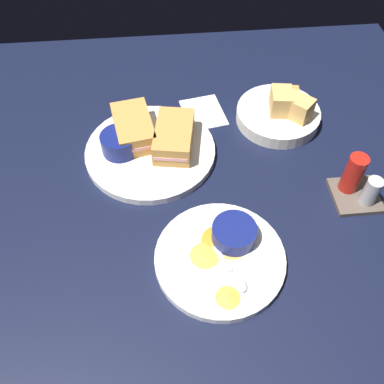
% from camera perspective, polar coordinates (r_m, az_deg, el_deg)
% --- Properties ---
extents(ground_plane, '(1.10, 1.10, 0.03)m').
position_cam_1_polar(ground_plane, '(0.87, 3.11, 0.58)').
color(ground_plane, black).
extents(plate_sandwich_main, '(0.28, 0.28, 0.02)m').
position_cam_1_polar(plate_sandwich_main, '(0.91, -5.64, 5.49)').
color(plate_sandwich_main, white).
rests_on(plate_sandwich_main, ground_plane).
extents(sandwich_half_near, '(0.14, 0.10, 0.05)m').
position_cam_1_polar(sandwich_half_near, '(0.89, -2.45, 7.50)').
color(sandwich_half_near, '#C68C42').
rests_on(sandwich_half_near, plate_sandwich_main).
extents(sandwich_half_far, '(0.14, 0.10, 0.05)m').
position_cam_1_polar(sandwich_half_far, '(0.92, -7.91, 8.58)').
color(sandwich_half_far, '#C68C42').
rests_on(sandwich_half_far, plate_sandwich_main).
extents(ramekin_dark_sauce, '(0.08, 0.08, 0.04)m').
position_cam_1_polar(ramekin_dark_sauce, '(0.89, -9.80, 6.60)').
color(ramekin_dark_sauce, navy).
rests_on(ramekin_dark_sauce, plate_sandwich_main).
extents(spoon_by_dark_ramekin, '(0.04, 0.10, 0.01)m').
position_cam_1_polar(spoon_by_dark_ramekin, '(0.91, -6.11, 6.81)').
color(spoon_by_dark_ramekin, silver).
rests_on(spoon_by_dark_ramekin, plate_sandwich_main).
extents(plate_chips_companion, '(0.23, 0.23, 0.02)m').
position_cam_1_polar(plate_chips_companion, '(0.75, 3.79, -8.97)').
color(plate_chips_companion, white).
rests_on(plate_chips_companion, ground_plane).
extents(ramekin_light_gravy, '(0.08, 0.08, 0.03)m').
position_cam_1_polar(ramekin_light_gravy, '(0.75, 5.71, -5.50)').
color(ramekin_light_gravy, navy).
rests_on(ramekin_light_gravy, plate_chips_companion).
extents(spoon_by_gravy_ramekin, '(0.10, 0.05, 0.01)m').
position_cam_1_polar(spoon_by_gravy_ramekin, '(0.72, 5.86, -11.48)').
color(spoon_by_gravy_ramekin, silver).
rests_on(spoon_by_gravy_ramekin, plate_chips_companion).
extents(plantain_chip_scatter, '(0.18, 0.13, 0.01)m').
position_cam_1_polar(plantain_chip_scatter, '(0.75, 3.79, -7.80)').
color(plantain_chip_scatter, gold).
rests_on(plantain_chip_scatter, plate_chips_companion).
extents(bread_basket_rear, '(0.19, 0.19, 0.08)m').
position_cam_1_polar(bread_basket_rear, '(0.99, 11.88, 10.51)').
color(bread_basket_rear, silver).
rests_on(bread_basket_rear, ground_plane).
extents(condiment_caddy, '(0.09, 0.09, 0.10)m').
position_cam_1_polar(condiment_caddy, '(0.87, 21.49, 0.91)').
color(condiment_caddy, brown).
rests_on(condiment_caddy, ground_plane).
extents(paper_napkin_folded, '(0.12, 0.11, 0.00)m').
position_cam_1_polar(paper_napkin_folded, '(1.00, 1.79, 10.75)').
color(paper_napkin_folded, white).
rests_on(paper_napkin_folded, ground_plane).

